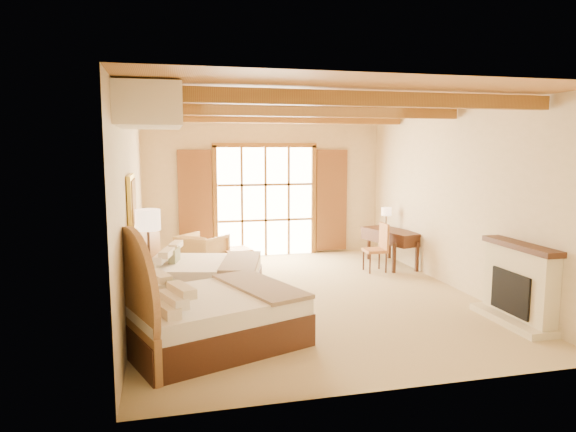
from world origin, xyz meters
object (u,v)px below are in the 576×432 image
object	(u,v)px
bed_far	(193,274)
nightstand	(151,302)
desk	(392,246)
bed_near	(199,313)
armchair	(202,252)

from	to	relation	value
bed_far	nightstand	world-z (taller)	bed_far
bed_far	nightstand	size ratio (longest dim) A/B	3.41
nightstand	desk	xyz separation A→B (m)	(4.92, 2.70, 0.07)
bed_far	desk	bearing A→B (deg)	31.99
desk	bed_near	bearing A→B (deg)	-156.36
armchair	desk	bearing A→B (deg)	-144.93
desk	armchair	bearing A→B (deg)	158.05
nightstand	bed_near	bearing A→B (deg)	-62.63
bed_near	desk	size ratio (longest dim) A/B	1.74
bed_near	nightstand	size ratio (longest dim) A/B	3.95
desk	bed_far	bearing A→B (deg)	-178.17
bed_far	armchair	bearing A→B (deg)	94.91
nightstand	desk	distance (m)	5.61
armchair	desk	distance (m)	3.99
bed_far	desk	size ratio (longest dim) A/B	1.50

